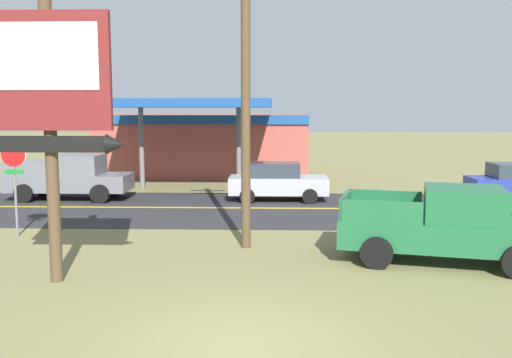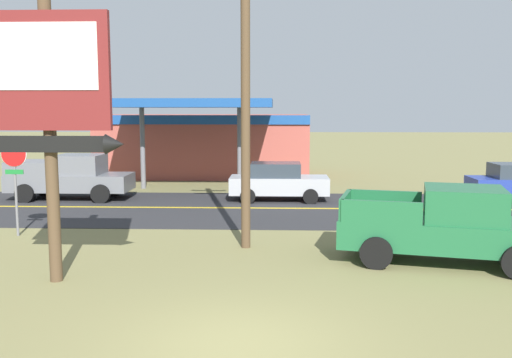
# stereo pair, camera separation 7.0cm
# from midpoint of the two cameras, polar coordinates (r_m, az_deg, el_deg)

# --- Properties ---
(ground_plane) EXTENTS (180.00, 180.00, 0.00)m
(ground_plane) POSITION_cam_midpoint_polar(r_m,az_deg,el_deg) (9.66, -1.66, -16.67)
(ground_plane) COLOR olive
(road_asphalt) EXTENTS (140.00, 8.00, 0.02)m
(road_asphalt) POSITION_cam_midpoint_polar(r_m,az_deg,el_deg) (22.17, 0.58, -3.01)
(road_asphalt) COLOR #2B2B2D
(road_asphalt) RESTS_ON ground
(road_centre_line) EXTENTS (126.00, 0.20, 0.01)m
(road_centre_line) POSITION_cam_midpoint_polar(r_m,az_deg,el_deg) (22.17, 0.58, -2.97)
(road_centre_line) COLOR gold
(road_centre_line) RESTS_ON road_asphalt
(motel_sign) EXTENTS (3.14, 0.54, 6.29)m
(motel_sign) POSITION_cam_midpoint_polar(r_m,az_deg,el_deg) (13.06, -20.25, 7.94)
(motel_sign) COLOR brown
(motel_sign) RESTS_ON ground
(stop_sign) EXTENTS (0.80, 0.08, 2.95)m
(stop_sign) POSITION_cam_midpoint_polar(r_m,az_deg,el_deg) (18.62, -23.29, 0.75)
(stop_sign) COLOR slate
(stop_sign) RESTS_ON ground
(utility_pole) EXTENTS (1.66, 0.26, 9.48)m
(utility_pole) POSITION_cam_midpoint_polar(r_m,az_deg,el_deg) (15.59, -0.95, 11.20)
(utility_pole) COLOR brown
(utility_pole) RESTS_ON ground
(gas_station) EXTENTS (12.00, 11.50, 4.40)m
(gas_station) POSITION_cam_midpoint_polar(r_m,az_deg,el_deg) (33.27, -5.10, 3.69)
(gas_station) COLOR #A84C42
(gas_station) RESTS_ON ground
(pickup_green_parked_on_lawn) EXTENTS (5.51, 3.11, 1.96)m
(pickup_green_parked_on_lawn) POSITION_cam_midpoint_polar(r_m,az_deg,el_deg) (15.01, 19.00, -4.55)
(pickup_green_parked_on_lawn) COLOR #1E6038
(pickup_green_parked_on_lawn) RESTS_ON ground
(pickup_grey_on_road) EXTENTS (5.20, 2.24, 1.96)m
(pickup_grey_on_road) POSITION_cam_midpoint_polar(r_m,az_deg,el_deg) (25.59, -18.15, 0.15)
(pickup_grey_on_road) COLOR slate
(pickup_grey_on_road) RESTS_ON ground
(car_silver_far_lane) EXTENTS (4.20, 2.00, 1.64)m
(car_silver_far_lane) POSITION_cam_midpoint_polar(r_m,az_deg,el_deg) (24.01, 2.36, -0.25)
(car_silver_far_lane) COLOR #A8AAAF
(car_silver_far_lane) RESTS_ON ground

